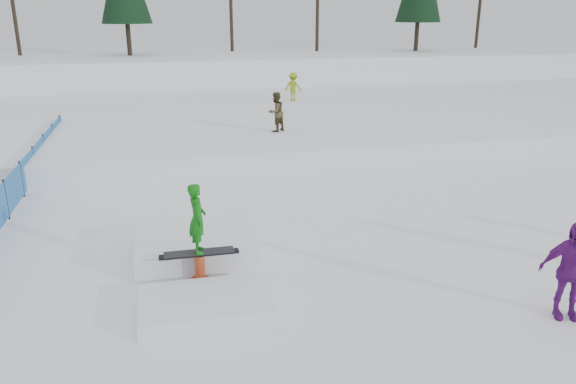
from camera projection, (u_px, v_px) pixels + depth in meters
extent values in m
plane|color=white|center=(286.00, 271.00, 11.97)|extent=(120.00, 120.00, 0.00)
cube|color=white|center=(191.00, 70.00, 39.37)|extent=(60.00, 14.00, 2.40)
cube|color=white|center=(211.00, 117.00, 26.66)|extent=(50.00, 18.00, 0.80)
cube|color=#2966A1|center=(22.00, 179.00, 16.52)|extent=(0.03, 16.00, 0.95)
cylinder|color=black|center=(6.00, 199.00, 14.76)|extent=(0.05, 0.05, 1.10)
cylinder|color=black|center=(22.00, 179.00, 16.52)|extent=(0.05, 0.05, 1.10)
cylinder|color=black|center=(34.00, 163.00, 18.28)|extent=(0.05, 0.05, 1.10)
cylinder|color=black|center=(44.00, 149.00, 20.03)|extent=(0.05, 0.05, 1.10)
cylinder|color=black|center=(53.00, 138.00, 21.79)|extent=(0.05, 0.05, 1.10)
cylinder|color=black|center=(60.00, 128.00, 23.55)|extent=(0.05, 0.05, 1.10)
cylinder|color=black|center=(129.00, 40.00, 36.44)|extent=(0.30, 0.30, 2.00)
cylinder|color=black|center=(417.00, 37.00, 40.26)|extent=(0.30, 0.30, 2.00)
imported|color=#42381F|center=(276.00, 112.00, 21.48)|extent=(0.93, 0.90, 1.51)
imported|color=#8A9E11|center=(293.00, 87.00, 28.71)|extent=(1.06, 0.99, 1.44)
imported|color=#651777|center=(570.00, 270.00, 9.94)|extent=(1.16, 0.78, 1.83)
cube|color=white|center=(195.00, 245.00, 12.59)|extent=(2.60, 2.20, 0.54)
cube|color=white|center=(206.00, 304.00, 10.32)|extent=(2.40, 1.60, 0.30)
cylinder|color=#BE4E27|center=(201.00, 281.00, 11.47)|extent=(0.44, 0.44, 0.06)
cylinder|color=#BE4E27|center=(200.00, 269.00, 11.38)|extent=(0.20, 0.20, 0.60)
cube|color=black|center=(199.00, 254.00, 11.28)|extent=(1.60, 0.16, 0.06)
cube|color=black|center=(199.00, 252.00, 11.27)|extent=(1.40, 0.28, 0.03)
imported|color=#0D670E|center=(197.00, 218.00, 11.04)|extent=(0.34, 0.52, 1.42)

